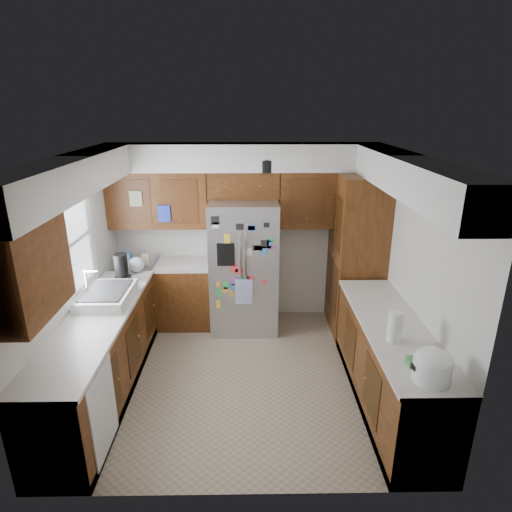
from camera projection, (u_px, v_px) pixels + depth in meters
The scene contains 12 objects.
floor at pixel (244, 376), 4.95m from camera, with size 3.60×3.60×0.00m, color gray.
room_shell at pixel (233, 215), 4.68m from camera, with size 3.64×3.24×2.52m.
left_counter_run at pixel (123, 343), 4.82m from camera, with size 1.36×3.20×0.92m.
right_counter_run at pixel (389, 367), 4.39m from camera, with size 0.63×2.25×0.92m.
pantry at pixel (356, 255), 5.70m from camera, with size 0.60×0.90×2.15m, color #3A200B.
fridge at pixel (244, 266), 5.79m from camera, with size 0.90×0.79×1.80m.
bridge_cabinet at pixel (243, 184), 5.64m from camera, with size 0.96×0.34×0.35m, color #3A200B.
fridge_top_items at pixel (245, 162), 5.47m from camera, with size 0.85×0.29×0.25m.
sink_assembly at pixel (107, 295), 4.69m from camera, with size 0.52×0.70×0.37m.
left_counter_clutter at pixel (128, 267), 5.35m from camera, with size 0.37×0.95×0.38m.
rice_cooker at pixel (433, 365), 3.32m from camera, with size 0.31×0.30×0.26m.
paper_towel at pixel (395, 327), 3.87m from camera, with size 0.13×0.13×0.29m, color white.
Camera 1 is at (0.08, -4.20, 2.97)m, focal length 30.00 mm.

